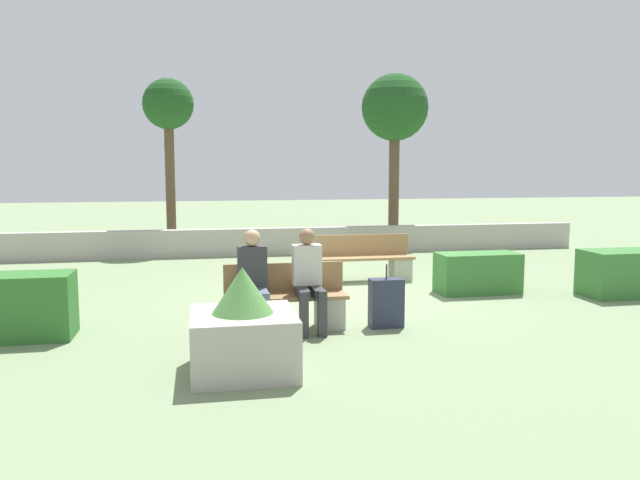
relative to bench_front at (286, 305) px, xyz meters
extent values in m
plane|color=gray|center=(1.36, 1.99, -0.33)|extent=(60.00, 60.00, 0.00)
cube|color=#ADA89E|center=(1.36, 7.12, 0.00)|extent=(14.67, 0.30, 0.67)
cube|color=#937047|center=(0.00, -0.04, 0.12)|extent=(1.64, 0.44, 0.05)
cube|color=#937047|center=(0.00, 0.20, 0.34)|extent=(1.64, 0.04, 0.40)
cube|color=#ADA89E|center=(-0.59, -0.04, -0.12)|extent=(0.36, 0.40, 0.42)
cube|color=#ADA89E|center=(0.59, -0.04, -0.12)|extent=(0.36, 0.40, 0.42)
cube|color=#937047|center=(1.99, 3.21, 0.12)|extent=(1.83, 0.44, 0.05)
cube|color=#937047|center=(1.99, 3.46, 0.34)|extent=(1.83, 0.04, 0.40)
cube|color=#ADA89E|center=(1.30, 3.21, -0.12)|extent=(0.36, 0.40, 0.42)
cube|color=#ADA89E|center=(2.67, 3.21, -0.12)|extent=(0.36, 0.40, 0.42)
cube|color=#515B70|center=(-0.55, -0.25, 0.21)|extent=(0.14, 0.46, 0.13)
cube|color=#515B70|center=(-0.35, -0.25, 0.21)|extent=(0.14, 0.46, 0.13)
cube|color=#515B70|center=(-0.57, -0.48, -0.03)|extent=(0.11, 0.11, 0.60)
cube|color=#515B70|center=(-0.33, -0.48, -0.03)|extent=(0.11, 0.11, 0.60)
cube|color=#333338|center=(-0.45, -0.01, 0.54)|extent=(0.38, 0.22, 0.54)
sphere|color=tan|center=(-0.45, -0.03, 0.92)|extent=(0.22, 0.22, 0.22)
cube|color=#333338|center=(0.19, -0.25, 0.21)|extent=(0.14, 0.46, 0.13)
cube|color=#333338|center=(0.39, -0.25, 0.21)|extent=(0.14, 0.46, 0.13)
cube|color=#333338|center=(0.17, -0.48, -0.03)|extent=(0.11, 0.11, 0.60)
cube|color=#333338|center=(0.41, -0.48, -0.03)|extent=(0.11, 0.11, 0.60)
cube|color=beige|center=(0.29, -0.01, 0.54)|extent=(0.38, 0.22, 0.54)
sphere|color=#936B4C|center=(0.29, -0.03, 0.92)|extent=(0.22, 0.22, 0.22)
cube|color=#33702D|center=(-3.46, 0.16, 0.09)|extent=(1.45, 0.66, 0.83)
cube|color=#3D7A38|center=(6.10, 1.07, 0.06)|extent=(1.72, 0.77, 0.78)
cube|color=#3D7A38|center=(3.59, 1.77, 0.02)|extent=(1.41, 0.63, 0.70)
cube|color=#ADA89E|center=(-0.69, -1.69, -0.01)|extent=(1.10, 1.10, 0.65)
cone|color=#569347|center=(-0.69, -1.69, 0.56)|extent=(0.65, 0.65, 0.49)
cube|color=#282D42|center=(1.36, -0.16, 0.00)|extent=(0.45, 0.23, 0.67)
cylinder|color=#333338|center=(1.36, -0.16, 0.44)|extent=(0.02, 0.02, 0.20)
cylinder|color=brown|center=(-1.85, 8.56, 1.38)|extent=(0.25, 0.25, 3.42)
sphere|color=#1E4C1E|center=(-1.85, 8.56, 3.45)|extent=(1.30, 1.30, 1.30)
cylinder|color=brown|center=(4.24, 8.61, 1.32)|extent=(0.29, 0.29, 3.30)
sphere|color=#1E4C1E|center=(4.24, 8.61, 3.47)|extent=(1.84, 1.84, 1.84)
camera|label=1|loc=(-1.11, -8.17, 1.86)|focal=35.00mm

